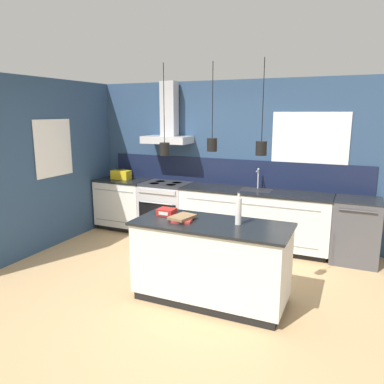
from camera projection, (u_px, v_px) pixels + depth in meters
The scene contains 12 objects.
ground_plane at pixel (177, 284), 4.66m from camera, with size 16.00×16.00×0.00m, color tan.
wall_back at pixel (226, 158), 6.19m from camera, with size 5.60×2.37×2.60m.
wall_left at pixel (60, 163), 5.98m from camera, with size 0.08×3.80×2.60m.
counter_run_left at pixel (124, 203), 6.83m from camera, with size 0.93×0.64×0.91m.
counter_run_sink at pixel (254, 218), 5.87m from camera, with size 2.33×0.64×1.24m.
oven_range at pixel (166, 209), 6.49m from camera, with size 0.80×0.66×0.91m.
dishwasher at pixel (356, 231), 5.29m from camera, with size 0.63×0.65×0.91m.
kitchen_island at pixel (211, 262), 4.17m from camera, with size 1.72×0.76×0.91m.
bottle_on_island at pixel (238, 211), 4.00m from camera, with size 0.07×0.07×0.36m.
book_stack at pixel (183, 218), 4.16m from camera, with size 0.27×0.33×0.06m.
red_supply_box at pixel (167, 212), 4.38m from camera, with size 0.20×0.17×0.08m.
yellow_toolbox at pixel (121, 175), 6.74m from camera, with size 0.34×0.18×0.19m.
Camera 1 is at (1.93, -3.87, 2.09)m, focal length 35.00 mm.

